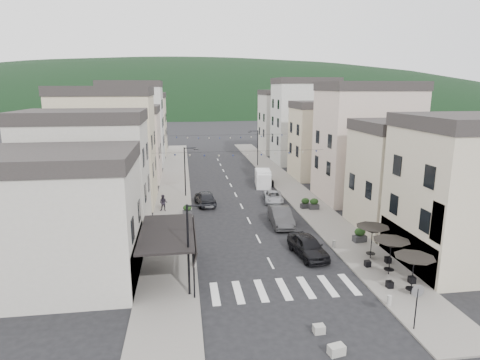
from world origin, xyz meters
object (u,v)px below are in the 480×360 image
object	(u,v)px
parked_car_a	(308,246)
parked_car_d	(264,178)
parked_car_b	(281,216)
delivery_van	(263,178)
parked_car_c	(273,197)
parked_car_e	(205,198)
pedestrian_b	(163,203)
pedestrian_a	(191,233)

from	to	relation	value
parked_car_a	parked_car_d	xyz separation A→B (m)	(1.46, 24.40, -0.06)
parked_car_b	delivery_van	xyz separation A→B (m)	(1.39, 15.72, 0.26)
parked_car_a	parked_car_c	xyz separation A→B (m)	(0.70, 15.19, -0.20)
parked_car_a	delivery_van	distance (m)	23.12
parked_car_e	delivery_van	bearing A→B (deg)	-143.30
parked_car_b	pedestrian_b	xyz separation A→B (m)	(-11.25, 5.79, 0.14)
parked_car_d	delivery_van	size ratio (longest dim) A/B	1.06
parked_car_b	parked_car_d	distance (m)	17.12
pedestrian_b	pedestrian_a	bearing A→B (deg)	-62.27
parked_car_d	parked_car_b	bearing A→B (deg)	-92.98
parked_car_b	pedestrian_b	world-z (taller)	pedestrian_b
parked_car_c	delivery_van	xyz separation A→B (m)	(0.35, 7.90, 0.50)
parked_car_e	pedestrian_a	size ratio (longest dim) A/B	2.93
parked_car_a	pedestrian_a	xyz separation A→B (m)	(-8.94, 3.82, 0.12)
delivery_van	pedestrian_a	world-z (taller)	delivery_van
parked_car_b	parked_car_c	xyz separation A→B (m)	(1.04, 7.82, -0.24)
parked_car_b	delivery_van	bearing A→B (deg)	88.12
parked_car_a	delivery_van	world-z (taller)	delivery_van
parked_car_a	pedestrian_b	world-z (taller)	pedestrian_b
parked_car_a	pedestrian_b	distance (m)	17.55
parked_car_d	pedestrian_b	xyz separation A→B (m)	(-13.05, -11.23, 0.24)
parked_car_c	parked_car_d	world-z (taller)	parked_car_d
parked_car_e	pedestrian_a	world-z (taller)	pedestrian_a
parked_car_c	pedestrian_a	size ratio (longest dim) A/B	2.74
delivery_van	parked_car_a	bearing A→B (deg)	-85.35
parked_car_c	pedestrian_a	bearing A→B (deg)	-123.22
parked_car_c	parked_car_e	world-z (taller)	parked_car_e
parked_car_b	pedestrian_a	distance (m)	9.31
parked_car_d	parked_car_e	distance (m)	12.55
parked_car_b	pedestrian_b	distance (m)	12.66
parked_car_b	parked_car_e	size ratio (longest dim) A/B	1.09
parked_car_c	pedestrian_b	distance (m)	12.46
parked_car_d	parked_car_a	bearing A→B (deg)	-90.37
pedestrian_a	parked_car_b	bearing A→B (deg)	13.56
parked_car_e	pedestrian_b	distance (m)	4.94
parked_car_d	pedestrian_b	distance (m)	17.22
parked_car_d	delivery_van	distance (m)	1.41
parked_car_c	pedestrian_b	bearing A→B (deg)	-163.59
parked_car_c	delivery_van	size ratio (longest dim) A/B	0.90
parked_car_e	delivery_van	xyz separation A→B (m)	(8.15, 7.87, 0.31)
parked_car_c	parked_car_d	xyz separation A→B (m)	(0.76, 9.20, 0.14)
parked_car_d	pedestrian_a	distance (m)	23.06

